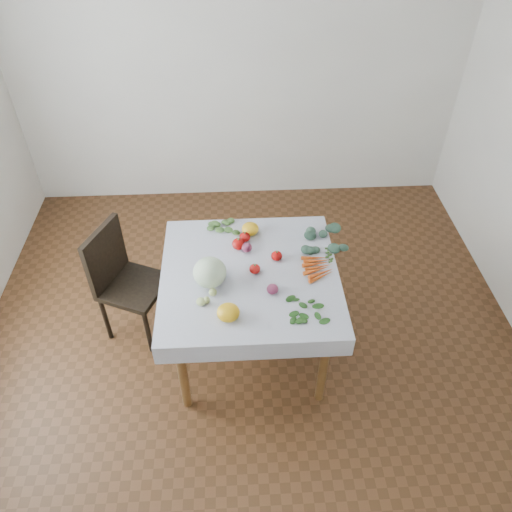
{
  "coord_description": "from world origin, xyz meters",
  "views": [
    {
      "loc": [
        -0.08,
        -2.27,
        2.96
      ],
      "look_at": [
        0.04,
        0.09,
        0.82
      ],
      "focal_mm": 35.0,
      "sensor_mm": 36.0,
      "label": 1
    }
  ],
  "objects_px": {
    "table": "(250,285)",
    "chair": "(122,276)",
    "carrot_bunch": "(318,267)",
    "heirloom_back": "(250,229)",
    "cabbage": "(210,272)"
  },
  "relations": [
    {
      "from": "table",
      "to": "chair",
      "type": "bearing_deg",
      "value": 162.86
    },
    {
      "from": "table",
      "to": "carrot_bunch",
      "type": "relative_size",
      "value": 4.05
    },
    {
      "from": "heirloom_back",
      "to": "chair",
      "type": "bearing_deg",
      "value": -172.32
    },
    {
      "from": "cabbage",
      "to": "carrot_bunch",
      "type": "distance_m",
      "value": 0.69
    },
    {
      "from": "heirloom_back",
      "to": "carrot_bunch",
      "type": "bearing_deg",
      "value": -42.24
    },
    {
      "from": "chair",
      "to": "carrot_bunch",
      "type": "relative_size",
      "value": 3.62
    },
    {
      "from": "cabbage",
      "to": "chair",
      "type": "bearing_deg",
      "value": 151.48
    },
    {
      "from": "chair",
      "to": "heirloom_back",
      "type": "xyz_separation_m",
      "value": [
        0.91,
        0.12,
        0.28
      ]
    },
    {
      "from": "cabbage",
      "to": "carrot_bunch",
      "type": "height_order",
      "value": "cabbage"
    },
    {
      "from": "table",
      "to": "heirloom_back",
      "type": "xyz_separation_m",
      "value": [
        0.02,
        0.4,
        0.14
      ]
    },
    {
      "from": "table",
      "to": "heirloom_back",
      "type": "relative_size",
      "value": 8.46
    },
    {
      "from": "carrot_bunch",
      "to": "heirloom_back",
      "type": "bearing_deg",
      "value": 137.76
    },
    {
      "from": "chair",
      "to": "carrot_bunch",
      "type": "xyz_separation_m",
      "value": [
        1.32,
        -0.25,
        0.26
      ]
    },
    {
      "from": "chair",
      "to": "cabbage",
      "type": "bearing_deg",
      "value": -28.52
    },
    {
      "from": "table",
      "to": "chair",
      "type": "xyz_separation_m",
      "value": [
        -0.89,
        0.27,
        -0.14
      ]
    }
  ]
}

